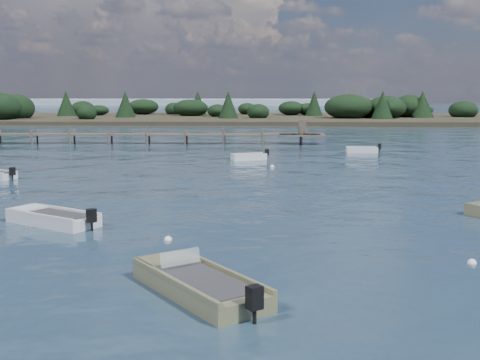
{
  "coord_description": "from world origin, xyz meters",
  "views": [
    {
      "loc": [
        -0.84,
        -18.65,
        5.87
      ],
      "look_at": [
        -1.85,
        14.0,
        1.0
      ],
      "focal_mm": 45.0,
      "sensor_mm": 36.0,
      "label": 1
    }
  ],
  "objects_px": {
    "dinghy_near_olive": "(199,288)",
    "dinghy_mid_grey": "(53,220)",
    "tender_far_grey_b": "(362,151)",
    "tender_far_white": "(249,158)",
    "jetty": "(72,135)"
  },
  "relations": [
    {
      "from": "dinghy_near_olive",
      "to": "dinghy_mid_grey",
      "type": "bearing_deg",
      "value": 129.36
    },
    {
      "from": "tender_far_grey_b",
      "to": "dinghy_mid_grey",
      "type": "xyz_separation_m",
      "value": [
        -18.97,
        -31.56,
        0.0
      ]
    },
    {
      "from": "dinghy_near_olive",
      "to": "tender_far_white",
      "type": "bearing_deg",
      "value": 88.47
    },
    {
      "from": "tender_far_white",
      "to": "dinghy_near_olive",
      "type": "relative_size",
      "value": 0.64
    },
    {
      "from": "tender_far_white",
      "to": "dinghy_mid_grey",
      "type": "relative_size",
      "value": 0.72
    },
    {
      "from": "tender_far_white",
      "to": "dinghy_near_olive",
      "type": "distance_m",
      "value": 34.13
    },
    {
      "from": "tender_far_grey_b",
      "to": "jetty",
      "type": "distance_m",
      "value": 32.14
    },
    {
      "from": "tender_far_white",
      "to": "tender_far_grey_b",
      "type": "distance_m",
      "value": 12.47
    },
    {
      "from": "tender_far_grey_b",
      "to": "dinghy_near_olive",
      "type": "relative_size",
      "value": 0.63
    },
    {
      "from": "dinghy_mid_grey",
      "to": "dinghy_near_olive",
      "type": "relative_size",
      "value": 0.89
    },
    {
      "from": "dinghy_mid_grey",
      "to": "tender_far_white",
      "type": "bearing_deg",
      "value": 71.75
    },
    {
      "from": "tender_far_grey_b",
      "to": "dinghy_mid_grey",
      "type": "bearing_deg",
      "value": -121.01
    },
    {
      "from": "dinghy_mid_grey",
      "to": "dinghy_near_olive",
      "type": "height_order",
      "value": "dinghy_near_olive"
    },
    {
      "from": "dinghy_mid_grey",
      "to": "jetty",
      "type": "relative_size",
      "value": 0.07
    },
    {
      "from": "tender_far_white",
      "to": "jetty",
      "type": "relative_size",
      "value": 0.05
    }
  ]
}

